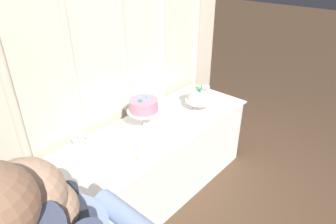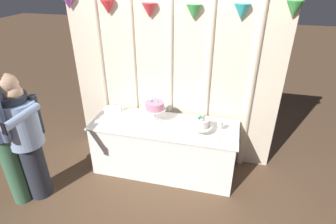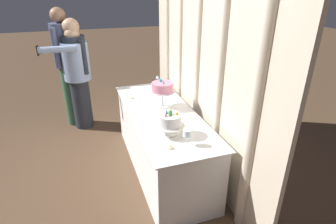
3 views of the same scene
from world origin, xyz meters
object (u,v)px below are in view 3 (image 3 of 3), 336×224
Objects in this scene: wine_glass at (187,134)px; guest_girl_blue_dress at (78,76)px; cake_table at (162,140)px; cake_display_nearright at (170,121)px; cake_display_nearleft at (163,88)px; guest_man_dark_suit at (77,70)px; tealight_far_left at (132,98)px; tealight_near_left at (171,148)px; guest_man_pink_jacket at (66,63)px; flower_vase at (159,84)px.

guest_girl_blue_dress is at bearing -158.47° from wine_glass.
cake_table is 6.92× the size of cake_display_nearright.
wine_glass is (0.22, 0.08, -0.03)m from cake_display_nearright.
cake_table is at bearing -23.60° from cake_display_nearleft.
cake_table is 1.74m from guest_man_dark_suit.
tealight_far_left is 1.06× the size of tealight_near_left.
tealight_far_left reaches higher than cake_table.
guest_girl_blue_dress reaches higher than wine_glass.
guest_man_pink_jacket is at bearing -148.12° from cake_table.
flower_vase is 1.26m from guest_man_dark_suit.
wine_glass is 0.19m from tealight_near_left.
wine_glass is 2.47m from guest_man_pink_jacket.
cake_display_nearleft reaches higher than tealight_near_left.
wine_glass is 0.09× the size of guest_man_dark_suit.
cake_table is at bearing 168.48° from tealight_near_left.
tealight_far_left is 1.14m from guest_man_dark_suit.
guest_man_pink_jacket reaches higher than flower_vase.
cake_display_nearleft reaches higher than cake_display_nearright.
guest_girl_blue_dress is at bearing -158.20° from cake_display_nearright.
cake_display_nearleft is at bearing 168.30° from cake_display_nearright.
guest_man_pink_jacket is at bearing -128.26° from guest_man_dark_suit.
guest_man_pink_jacket reaches higher than cake_table.
cake_display_nearright is 5.85× the size of tealight_near_left.
tealight_far_left is (-0.35, -0.28, -0.21)m from cake_display_nearleft.
tealight_near_left is 0.03× the size of guest_man_pink_jacket.
guest_man_pink_jacket is (-2.28, -0.82, 0.23)m from tealight_near_left.
guest_man_pink_jacket is at bearing -126.50° from flower_vase.
cake_table is 0.65m from tealight_far_left.
guest_man_dark_suit is at bearing -158.75° from cake_display_nearright.
guest_man_pink_jacket is (-0.11, -0.14, 0.09)m from guest_man_dark_suit.
flower_vase is at bearing 167.55° from cake_display_nearright.
flower_vase reaches higher than wine_glass.
cake_display_nearleft is 0.60m from flower_vase.
cake_display_nearleft is 0.19× the size of guest_man_pink_jacket.
guest_man_dark_suit reaches higher than flower_vase.
cake_table is 1.19× the size of guest_man_dark_suit.
wine_glass is 1.42m from flower_vase.
cake_display_nearright is 1.22m from flower_vase.
tealight_far_left is 0.03× the size of guest_man_pink_jacket.
guest_man_pink_jacket reaches higher than tealight_far_left.
flower_vase is 1.46m from tealight_near_left.
guest_girl_blue_dress is (-1.26, -0.89, -0.15)m from cake_display_nearleft.
cake_display_nearleft is (-0.13, 0.06, 0.59)m from cake_table.
tealight_near_left is at bearing 17.34° from guest_man_dark_suit.
cake_display_nearleft is 0.65m from cake_display_nearright.
guest_girl_blue_dress reaches higher than cake_table.
cake_display_nearright is at bearing 161.78° from tealight_near_left.
cake_table is at bearing 29.76° from guest_man_dark_suit.
wine_glass is at bearing -3.51° from cake_display_nearleft.
guest_man_dark_suit reaches higher than cake_table.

